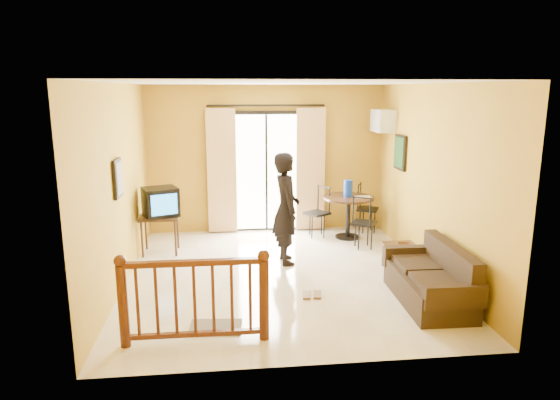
{
  "coord_description": "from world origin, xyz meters",
  "views": [
    {
      "loc": [
        -0.79,
        -6.97,
        2.71
      ],
      "look_at": [
        0.01,
        0.2,
        1.11
      ],
      "focal_mm": 32.0,
      "sensor_mm": 36.0,
      "label": 1
    }
  ],
  "objects": [
    {
      "name": "room_shell",
      "position": [
        0.0,
        0.0,
        1.7
      ],
      "size": [
        5.0,
        5.0,
        5.0
      ],
      "color": "white",
      "rests_on": "ground"
    },
    {
      "name": "sandals",
      "position": [
        0.33,
        -0.8,
        0.01
      ],
      "size": [
        0.28,
        0.26,
        0.03
      ],
      "color": "brown",
      "rests_on": "ground"
    },
    {
      "name": "water_jug",
      "position": [
        1.45,
        1.82,
        0.93
      ],
      "size": [
        0.16,
        0.16,
        0.31
      ],
      "primitive_type": "cylinder",
      "color": "#1337B6",
      "rests_on": "dining_table"
    },
    {
      "name": "ground",
      "position": [
        0.0,
        0.0,
        0.0
      ],
      "size": [
        5.0,
        5.0,
        0.0
      ],
      "primitive_type": "plane",
      "color": "beige",
      "rests_on": "ground"
    },
    {
      "name": "botanical_print",
      "position": [
        2.22,
        1.3,
        1.65
      ],
      "size": [
        0.05,
        0.5,
        0.6
      ],
      "color": "black",
      "rests_on": "room_shell"
    },
    {
      "name": "dining_chairs",
      "position": [
        1.47,
        1.74,
        0.0
      ],
      "size": [
        1.57,
        1.53,
        0.95
      ],
      "color": "black",
      "rests_on": "ground"
    },
    {
      "name": "tv_table",
      "position": [
        -1.9,
        1.28,
        0.57
      ],
      "size": [
        0.65,
        0.54,
        0.65
      ],
      "color": "black",
      "rests_on": "ground"
    },
    {
      "name": "coffee_table",
      "position": [
        1.85,
        -0.16,
        0.26
      ],
      "size": [
        0.49,
        0.88,
        0.39
      ],
      "color": "black",
      "rests_on": "ground"
    },
    {
      "name": "dining_table",
      "position": [
        1.46,
        1.79,
        0.62
      ],
      "size": [
        0.94,
        0.94,
        0.78
      ],
      "color": "black",
      "rests_on": "ground"
    },
    {
      "name": "doormat",
      "position": [
        -0.94,
        -1.58,
        0.01
      ],
      "size": [
        0.63,
        0.45,
        0.02
      ],
      "primitive_type": "cube",
      "rotation": [
        0.0,
        0.0,
        -0.08
      ],
      "color": "#60584D",
      "rests_on": "ground"
    },
    {
      "name": "standing_person",
      "position": [
        0.15,
        0.58,
        0.88
      ],
      "size": [
        0.48,
        0.68,
        1.77
      ],
      "primitive_type": "imported",
      "rotation": [
        0.0,
        0.0,
        1.66
      ],
      "color": "black",
      "rests_on": "ground"
    },
    {
      "name": "television",
      "position": [
        -1.87,
        1.28,
        0.89
      ],
      "size": [
        0.67,
        0.64,
        0.48
      ],
      "rotation": [
        0.0,
        0.0,
        0.37
      ],
      "color": "black",
      "rests_on": "tv_table"
    },
    {
      "name": "picture_left",
      "position": [
        -2.22,
        -0.2,
        1.55
      ],
      "size": [
        0.05,
        0.42,
        0.52
      ],
      "color": "black",
      "rests_on": "room_shell"
    },
    {
      "name": "balcony_door",
      "position": [
        0.0,
        2.43,
        1.19
      ],
      "size": [
        2.25,
        0.14,
        2.46
      ],
      "color": "black",
      "rests_on": "ground"
    },
    {
      "name": "air_conditioner",
      "position": [
        2.09,
        1.95,
        2.15
      ],
      "size": [
        0.31,
        0.6,
        0.4
      ],
      "color": "white",
      "rests_on": "room_shell"
    },
    {
      "name": "serving_tray",
      "position": [
        1.71,
        1.69,
        0.79
      ],
      "size": [
        0.28,
        0.18,
        0.02
      ],
      "primitive_type": "cube",
      "rotation": [
        0.0,
        0.0,
        -0.01
      ],
      "color": "beige",
      "rests_on": "dining_table"
    },
    {
      "name": "stair_balustrade",
      "position": [
        -1.15,
        -1.9,
        0.56
      ],
      "size": [
        1.63,
        0.13,
        1.04
      ],
      "color": "#471E0F",
      "rests_on": "ground"
    },
    {
      "name": "sofa",
      "position": [
        1.85,
        -1.16,
        0.29
      ],
      "size": [
        0.77,
        1.61,
        0.76
      ],
      "rotation": [
        0.0,
        0.0,
        -0.02
      ],
      "color": "black",
      "rests_on": "ground"
    },
    {
      "name": "bowl",
      "position": [
        1.85,
        -0.11,
        0.43
      ],
      "size": [
        0.25,
        0.25,
        0.07
      ],
      "primitive_type": "imported",
      "rotation": [
        0.0,
        0.0,
        0.16
      ],
      "color": "brown",
      "rests_on": "coffee_table"
    }
  ]
}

